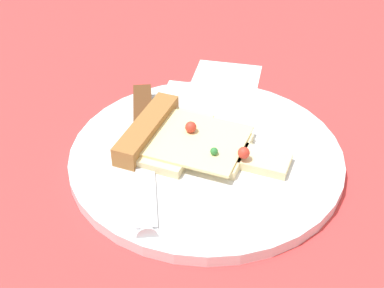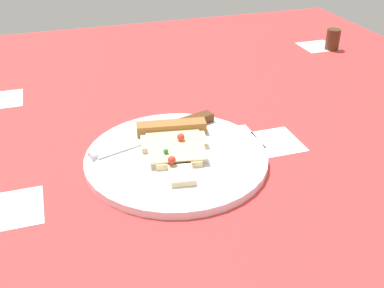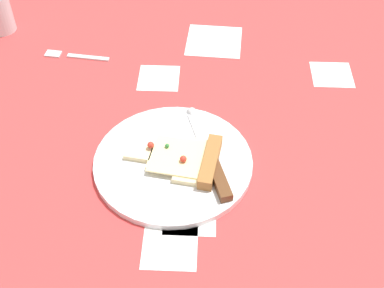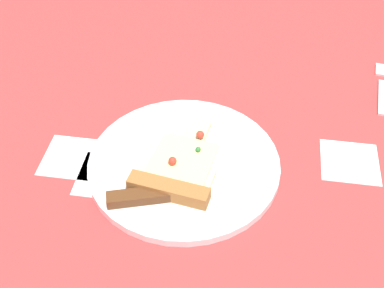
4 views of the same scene
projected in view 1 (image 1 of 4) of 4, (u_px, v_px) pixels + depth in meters
The scene contains 4 objects.
ground_plane at pixel (182, 187), 55.89cm from camera, with size 158.26×158.26×3.00cm.
plate at pixel (206, 156), 56.70cm from camera, with size 29.65×29.65×1.31cm, color silver.
pizza_slice at pixel (184, 140), 56.56cm from camera, with size 18.42×12.52×2.56cm.
knife at pixel (144, 137), 57.36cm from camera, with size 9.21×23.52×2.45cm.
Camera 1 is at (9.82, -40.39, 36.14)cm, focal length 48.48 mm.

